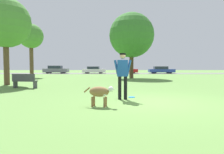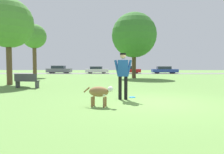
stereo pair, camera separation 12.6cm
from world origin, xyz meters
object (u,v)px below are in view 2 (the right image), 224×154
tree_far_left (34,37)px  tree_near_left (8,23)px  park_bench (27,80)px  frisbee (132,97)px  person (123,72)px  dog (100,92)px  parked_car_red (130,70)px  tree_mid_center (134,35)px  parked_car_grey (59,70)px  parked_car_blue (164,70)px  parked_car_white (97,70)px

tree_far_left → tree_near_left: (2.09, -9.70, -0.49)m
park_bench → tree_near_left: bearing=-36.7°
frisbee → park_bench: size_ratio=0.18×
person → dog: (-0.79, -1.36, -0.60)m
frisbee → tree_far_left: 18.88m
tree_near_left → parked_car_red: (10.01, 21.83, -3.55)m
tree_near_left → tree_mid_center: bearing=39.3°
person → parked_car_red: (2.46, 27.92, -0.42)m
tree_near_left → tree_mid_center: size_ratio=0.85×
tree_far_left → park_bench: size_ratio=4.28×
dog → parked_car_red: bearing=97.1°
tree_mid_center → person: bearing=-97.5°
dog → tree_far_left: bearing=130.7°
tree_far_left → tree_mid_center: (11.45, -2.03, -0.12)m
parked_car_grey → parked_car_blue: 18.71m
tree_far_left → frisbee: bearing=-56.7°
dog → frisbee: 2.25m
tree_near_left → parked_car_grey: tree_near_left is taller
dog → park_bench: size_ratio=0.68×
frisbee → tree_far_left: (-10.05, 15.29, 4.67)m
parked_car_red → tree_far_left: bearing=-133.8°
parked_car_grey → park_bench: 24.53m
tree_mid_center → parked_car_white: bearing=110.4°
tree_near_left → park_bench: (2.09, -2.08, -3.74)m
parked_car_blue → parked_car_white: bearing=-179.2°
park_bench → frisbee: bearing=157.3°
parked_car_grey → parked_car_white: 6.85m
parked_car_grey → parked_car_blue: parked_car_grey is taller
tree_far_left → tree_mid_center: size_ratio=0.89×
parked_car_red → park_bench: size_ratio=2.67×
tree_mid_center → park_bench: (-7.27, -9.75, -4.11)m
tree_mid_center → parked_car_red: (0.65, 14.15, -3.92)m
dog → tree_far_left: tree_far_left is taller
tree_mid_center → parked_car_grey: (-11.97, 14.32, -3.89)m
tree_far_left → parked_car_grey: bearing=92.4°
person → parked_car_blue: bearing=76.6°
tree_near_left → parked_car_blue: size_ratio=1.31×
tree_mid_center → parked_car_blue: tree_mid_center is taller
person → dog: size_ratio=1.81×
park_bench → dog: bearing=139.2°
frisbee → parked_car_white: bearing=97.8°
tree_mid_center → park_bench: tree_mid_center is taller
dog → parked_car_grey: size_ratio=0.22×
dog → frisbee: bearing=70.7°
parked_car_blue → park_bench: parked_car_blue is taller
tree_far_left → park_bench: (4.18, -11.78, -4.23)m
parked_car_grey → parked_car_red: 12.62m
tree_near_left → parked_car_blue: bearing=53.0°
tree_far_left → parked_car_blue: 21.99m
parked_car_blue → park_bench: 27.32m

